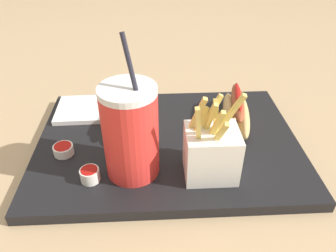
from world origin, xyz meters
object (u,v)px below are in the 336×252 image
Objects in this scene: hot_dog_2 at (236,111)px; napkin_stack at (84,109)px; soda_cup at (131,132)px; ketchup_cup_1 at (63,149)px; fries_basket at (211,151)px; hot_dog_1 at (135,115)px; ketchup_cup_2 at (90,174)px.

hot_dog_2 is 1.42× the size of napkin_stack.
napkin_stack is at bearing 120.31° from soda_cup.
soda_cup is 6.61× the size of ketchup_cup_1.
fries_basket is 0.32m from napkin_stack.
ketchup_cup_1 is at bearing -147.33° from hot_dog_1.
fries_basket is 4.93× the size of ketchup_cup_2.
soda_cup is 0.25m from hot_dog_2.
ketchup_cup_1 reaches higher than napkin_stack.
soda_cup reaches higher than ketchup_cup_2.
ketchup_cup_1 is at bearing -95.86° from napkin_stack.
soda_cup is 7.47× the size of ketchup_cup_2.
napkin_stack is (-0.11, 0.19, -0.07)m from soda_cup.
hot_dog_1 is at bearing 32.67° from ketchup_cup_1.
ketchup_cup_1 is 0.31× the size of napkin_stack.
fries_basket is 1.35× the size of napkin_stack.
fries_basket is 0.95× the size of hot_dog_2.
soda_cup is 0.15m from ketchup_cup_1.
soda_cup is 0.24m from napkin_stack.
soda_cup is at bearing -21.25° from ketchup_cup_1.
ketchup_cup_1 is (-0.13, 0.05, -0.07)m from soda_cup.
soda_cup is 2.04× the size of napkin_stack.
ketchup_cup_1 is at bearing 158.75° from soda_cup.
hot_dog_1 reaches higher than napkin_stack.
fries_basket is at bearing -6.27° from soda_cup.
fries_basket reaches higher than hot_dog_2.
ketchup_cup_2 is at bearing -177.90° from fries_basket.
hot_dog_2 is 0.31m from ketchup_cup_2.
ketchup_cup_1 is (-0.13, -0.08, -0.02)m from hot_dog_1.
ketchup_cup_2 reaches higher than napkin_stack.
soda_cup reaches higher than hot_dog_1.
ketchup_cup_2 is at bearing -150.59° from hot_dog_2.
hot_dog_2 reaches higher than ketchup_cup_1.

